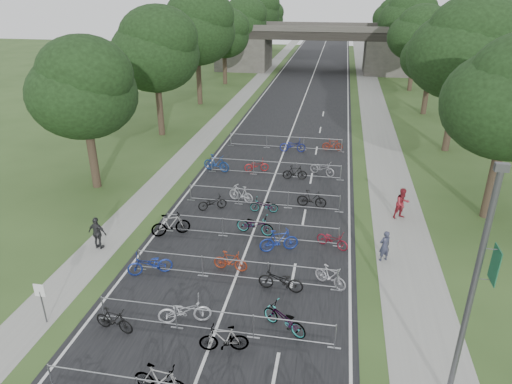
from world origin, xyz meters
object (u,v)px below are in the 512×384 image
Objects in this scene: park_sign at (41,296)px; overpass_bridge at (316,48)px; pedestrian_a at (385,246)px; lamppost at (474,291)px; pedestrian_b at (402,204)px; pedestrian_c at (98,233)px; bike_1 at (161,380)px.

overpass_bridge is at bearing 83.74° from park_sign.
pedestrian_a is at bearing -82.94° from overpass_bridge.
overpass_bridge is 16.99× the size of park_sign.
lamppost is 15.46m from park_sign.
overpass_bridge is 3.78× the size of lamppost.
lamppost is 13.33m from pedestrian_b.
park_sign reaches higher than pedestrian_c.
bike_1 is at bearing -170.84° from lamppost.
bike_1 is at bearing -23.20° from park_sign.
lamppost is 10.12m from bike_1.
pedestrian_b is (8.12, -50.11, -2.61)m from overpass_bridge.
overpass_bridge is 19.19× the size of pedestrian_a.
lamppost reaches higher than park_sign.
lamppost is at bearing -117.52° from pedestrian_b.
pedestrian_b reaches higher than bike_1.
lamppost is at bearing 71.42° from pedestrian_a.
overpass_bridge is at bearing -112.23° from pedestrian_a.
pedestrian_a reaches higher than bike_1.
pedestrian_c is at bearing 96.69° from park_sign.
pedestrian_c is at bearing -97.54° from overpass_bridge.
pedestrian_c is at bearing 44.32° from bike_1.
park_sign reaches higher than bike_1.
lamppost is 4.23× the size of bike_1.
lamppost is (8.33, -63.00, 0.75)m from overpass_bridge.
lamppost is at bearing 165.99° from pedestrian_c.
bike_1 is at bearing -90.86° from overpass_bridge.
overpass_bridge is at bearing 4.89° from bike_1.
lamppost reaches higher than overpass_bridge.
bike_1 is at bearing 21.70° from pedestrian_a.
pedestrian_c reaches higher than bike_1.
pedestrian_c reaches higher than pedestrian_a.
lamppost is at bearing -75.09° from bike_1.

